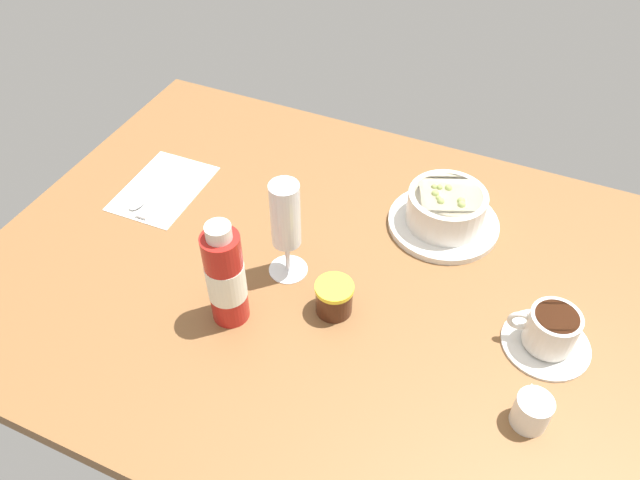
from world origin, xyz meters
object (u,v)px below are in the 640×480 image
object	(u,v)px
wine_glass	(286,220)
sauce_bottle_red	(226,277)
porridge_bowl	(446,210)
coffee_cup	(550,331)
cutlery_setting	(162,189)
jam_jar	(334,298)
creamer_jug	(532,411)

from	to	relation	value
wine_glass	sauce_bottle_red	size ratio (longest dim) A/B	0.97
porridge_bowl	coffee_cup	size ratio (longest dim) A/B	1.50
porridge_bowl	cutlery_setting	bearing A→B (deg)	13.21
coffee_cup	wine_glass	size ratio (longest dim) A/B	0.72
cutlery_setting	jam_jar	size ratio (longest dim) A/B	3.25
creamer_jug	coffee_cup	bearing A→B (deg)	-90.11
jam_jar	sauce_bottle_red	bearing A→B (deg)	27.26
coffee_cup	sauce_bottle_red	size ratio (longest dim) A/B	0.69
wine_glass	jam_jar	distance (cm)	14.10
porridge_bowl	cutlery_setting	xyz separation A→B (cm)	(51.47, 12.08, -3.42)
cutlery_setting	sauce_bottle_red	xyz separation A→B (cm)	(-26.96, 20.70, 8.39)
porridge_bowl	wine_glass	distance (cm)	30.24
cutlery_setting	wine_glass	xyz separation A→B (cm)	(-30.95, 8.74, 11.14)
cutlery_setting	creamer_jug	xyz separation A→B (cm)	(-72.50, 20.35, 2.38)
creamer_jug	wine_glass	world-z (taller)	wine_glass
coffee_cup	creamer_jug	distance (cm)	13.87
porridge_bowl	jam_jar	distance (cm)	27.48
porridge_bowl	creamer_jug	world-z (taller)	porridge_bowl
coffee_cup	creamer_jug	bearing A→B (deg)	89.89
porridge_bowl	wine_glass	size ratio (longest dim) A/B	1.07
sauce_bottle_red	wine_glass	bearing A→B (deg)	-108.45
wine_glass	cutlery_setting	bearing A→B (deg)	-15.76
sauce_bottle_red	cutlery_setting	bearing A→B (deg)	-37.51
porridge_bowl	creamer_jug	size ratio (longest dim) A/B	3.32
wine_glass	sauce_bottle_red	xyz separation A→B (cm)	(3.99, 11.96, -2.75)
coffee_cup	creamer_jug	size ratio (longest dim) A/B	2.22
creamer_jug	wine_glass	xyz separation A→B (cm)	(41.55, -11.61, 8.76)
coffee_cup	jam_jar	distance (cm)	32.11
coffee_cup	wine_glass	distance (cm)	42.45
porridge_bowl	coffee_cup	world-z (taller)	porridge_bowl
porridge_bowl	wine_glass	world-z (taller)	wine_glass
coffee_cup	creamer_jug	xyz separation A→B (cm)	(0.03, 13.86, -0.46)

